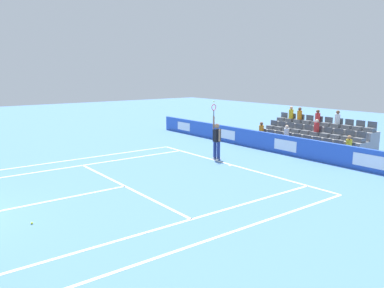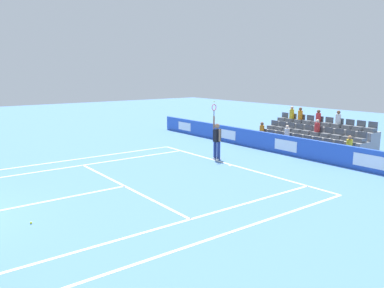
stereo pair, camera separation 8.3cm
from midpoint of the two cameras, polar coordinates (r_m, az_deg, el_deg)
line_baseline at (r=17.63m, az=6.18°, el=-3.14°), size 10.97×0.10×0.01m
line_service at (r=14.55m, az=-9.89°, el=-6.22°), size 8.23×0.10×0.01m
line_centre_service at (r=13.49m, az=-22.18°, el=-8.24°), size 0.10×6.40×0.01m
line_singles_sideline_left at (r=18.05m, az=-17.20°, el=-3.25°), size 0.10×11.89×0.01m
line_singles_sideline_right at (r=10.99m, az=-1.97°, el=-11.72°), size 0.10×11.89×0.01m
line_doubles_sideline_left at (r=19.31m, az=-18.60°, el=-2.43°), size 0.10×11.89×0.01m
line_doubles_sideline_right at (r=9.99m, az=2.70°, el=-14.10°), size 0.10×11.89×0.01m
line_centre_mark at (r=17.57m, az=5.95°, el=-3.19°), size 0.10×0.20×0.01m
sponsor_barrier at (r=20.30m, az=14.13°, el=-0.17°), size 22.23×0.22×0.99m
tennis_player at (r=18.47m, az=3.87°, el=0.66°), size 0.53×0.38×2.85m
stadium_stand at (r=22.12m, az=17.89°, el=0.66°), size 6.20×2.85×2.21m
loose_tennis_ball at (r=11.80m, az=-22.76°, el=-10.82°), size 0.07×0.07×0.07m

